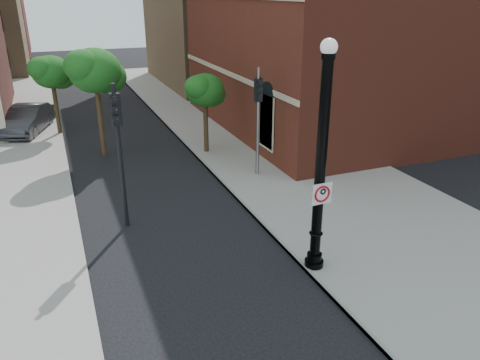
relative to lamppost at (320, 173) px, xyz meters
name	(u,v)px	position (x,y,z in m)	size (l,w,h in m)	color
ground	(241,284)	(-2.32, 0.07, -3.09)	(120.00, 120.00, 0.00)	black
sidewalk_right	(276,152)	(3.68, 10.07, -3.03)	(8.00, 60.00, 0.12)	gray
curb_edge	(202,162)	(-0.27, 10.07, -3.02)	(0.10, 60.00, 0.14)	gray
brick_wall_building	(397,17)	(13.67, 14.07, 3.17)	(22.30, 16.30, 12.50)	maroon
lamppost	(320,173)	(0.00, 0.00, 0.00)	(0.57, 0.57, 6.70)	black
no_parking_sign	(322,194)	(0.00, -0.17, -0.54)	(0.63, 0.08, 0.63)	white
parked_car	(28,119)	(-8.08, 18.83, -2.29)	(1.71, 4.89, 1.61)	#313237
traffic_signal_left	(118,134)	(-4.73, 4.92, 0.31)	(0.36, 0.43, 5.05)	black
traffic_signal_right	(258,107)	(1.50, 7.55, 0.05)	(0.30, 0.38, 4.67)	black
utility_pole	(258,124)	(1.48, 7.50, -0.67)	(0.10, 0.10, 4.84)	#999999
street_tree_a	(96,72)	(-4.48, 13.11, 1.09)	(2.94, 2.66, 5.30)	#312313
street_tree_b	(52,73)	(-6.40, 17.78, 0.44)	(2.49, 2.25, 4.49)	#312313
street_tree_c	(205,91)	(0.41, 11.45, 0.10)	(2.25, 2.03, 4.06)	#312313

